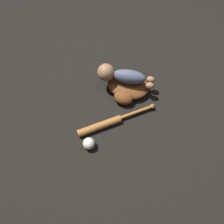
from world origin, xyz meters
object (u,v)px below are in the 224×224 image
at_px(baby_figure, 121,75).
at_px(baseball_bat, 107,123).
at_px(baseball, 89,144).
at_px(baseball_glove, 127,87).

bearing_deg(baby_figure, baseball_bat, 112.19).
xyz_separation_m(baseball_bat, baseball, (-0.01, 0.18, 0.01)).
bearing_deg(baseball, baseball_bat, -87.02).
relative_size(baseball_glove, baby_figure, 0.97).
height_order(baby_figure, baseball, baby_figure).
height_order(baseball_glove, baby_figure, baby_figure).
xyz_separation_m(baby_figure, baseball, (-0.13, 0.47, -0.10)).
bearing_deg(baseball_bat, baby_figure, -67.81).
distance_m(baseball_glove, baseball, 0.48).
bearing_deg(baby_figure, baseball, 105.10).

